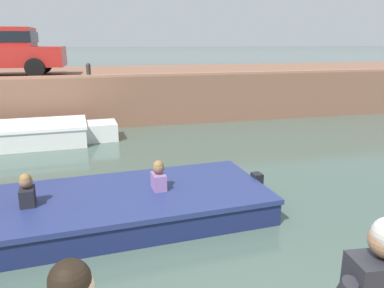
# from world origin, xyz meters

# --- Properties ---
(ground_plane) EXTENTS (400.00, 400.00, 0.00)m
(ground_plane) POSITION_xyz_m (0.00, 5.14, 0.00)
(ground_plane) COLOR #42564C
(far_quay_wall) EXTENTS (60.00, 6.00, 1.65)m
(far_quay_wall) POSITION_xyz_m (0.00, 13.29, 0.82)
(far_quay_wall) COLOR brown
(far_quay_wall) RESTS_ON ground
(far_wall_coping) EXTENTS (60.00, 0.24, 0.08)m
(far_wall_coping) POSITION_xyz_m (0.00, 10.41, 1.69)
(far_wall_coping) COLOR #9F6C52
(far_wall_coping) RESTS_ON far_quay_wall
(boat_moored_west_white) EXTENTS (5.34, 2.02, 0.58)m
(boat_moored_west_white) POSITION_xyz_m (-3.77, 8.82, 0.29)
(boat_moored_west_white) COLOR white
(boat_moored_west_white) RESTS_ON ground
(motorboat_passing) EXTENTS (6.92, 2.41, 0.92)m
(motorboat_passing) POSITION_xyz_m (-1.93, 3.56, 0.22)
(motorboat_passing) COLOR navy
(motorboat_passing) RESTS_ON ground
(mooring_bollard_mid) EXTENTS (0.15, 0.15, 0.45)m
(mooring_bollard_mid) POSITION_xyz_m (-1.64, 10.54, 1.89)
(mooring_bollard_mid) COLOR #2D2B28
(mooring_bollard_mid) RESTS_ON far_quay_wall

